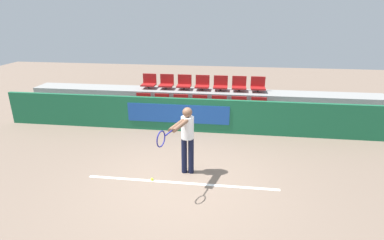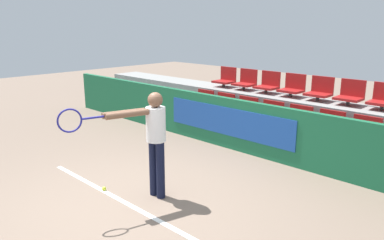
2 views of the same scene
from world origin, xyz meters
name	(u,v)px [view 2 (image 2 of 2)]	position (x,y,z in m)	size (l,w,h in m)	color
ground_plane	(131,204)	(0.00, 0.00, 0.00)	(30.00, 30.00, 0.00)	#7A6656
court_baseline	(129,205)	(0.00, -0.03, 0.00)	(4.28, 0.08, 0.01)	white
barrier_wall	(252,128)	(-0.01, 3.02, 0.54)	(12.56, 0.14, 1.07)	#19603D
bleacher_tier_front	(266,137)	(0.00, 3.53, 0.25)	(12.16, 0.86, 0.49)	gray
bleacher_tier_middle	(288,118)	(0.00, 4.39, 0.49)	(12.16, 0.86, 0.98)	gray
stadium_chair_0	(203,102)	(-1.91, 3.64, 0.70)	(0.49, 0.41, 0.50)	#333333
stadium_chair_1	(223,106)	(-1.28, 3.64, 0.70)	(0.49, 0.41, 0.50)	#333333
stadium_chair_2	(245,111)	(-0.64, 3.64, 0.70)	(0.49, 0.41, 0.50)	#333333
stadium_chair_3	(270,115)	(0.00, 3.64, 0.70)	(0.49, 0.41, 0.50)	#333333
stadium_chair_4	(298,121)	(0.64, 3.64, 0.70)	(0.49, 0.41, 0.50)	#333333
stadium_chair_5	(329,127)	(1.28, 3.64, 0.70)	(0.49, 0.41, 0.50)	#333333
stadium_chair_6	(364,133)	(1.91, 3.64, 0.70)	(0.49, 0.41, 0.50)	#333333
stadium_chair_7	(226,79)	(-1.91, 4.51, 1.19)	(0.49, 0.41, 0.50)	#333333
stadium_chair_8	(246,81)	(-1.28, 4.51, 1.19)	(0.49, 0.41, 0.50)	#333333
stadium_chair_9	(268,84)	(-0.64, 4.51, 1.19)	(0.49, 0.41, 0.50)	#333333
stadium_chair_10	(293,87)	(0.00, 4.51, 1.19)	(0.49, 0.41, 0.50)	#333333
stadium_chair_11	(320,91)	(0.64, 4.51, 1.19)	(0.49, 0.41, 0.50)	#333333
stadium_chair_12	(350,95)	(1.28, 4.51, 1.19)	(0.49, 0.41, 0.50)	#333333
stadium_chair_13	(384,99)	(1.91, 4.51, 1.19)	(0.49, 0.41, 0.50)	#333333
tennis_player	(151,135)	(0.05, 0.38, 0.99)	(0.53, 1.47, 1.61)	black
tennis_ball	(104,189)	(-0.67, -0.02, 0.03)	(0.07, 0.07, 0.07)	#CCDB33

